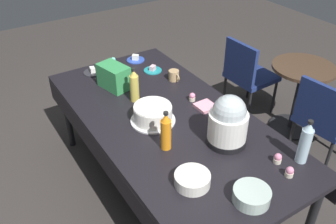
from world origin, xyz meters
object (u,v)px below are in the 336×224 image
object	(u,v)px
potluck_table	(168,124)
soda_bottle_water	(305,143)
frosted_layer_cake	(153,114)
cupcake_mint	(216,114)
dessert_plate_teal	(153,70)
round_cafe_table	(300,87)
coffee_mug_tan	(174,75)
cupcake_berry	(278,158)
soda_bottle_orange_juice	(166,132)
maroon_chair_left	(247,73)
dessert_plate_cobalt	(136,59)
cupcake_rose	(113,61)
ceramic_snack_bowl	(192,180)
cupcake_vanilla	(290,172)
glass_salad_bowl	(251,196)
dessert_plate_charcoal	(93,71)
coffee_mug_navy	(232,108)
cupcake_lemon	(192,97)
soda_bottle_ginger_ale	(134,86)
soda_carton	(114,77)
slow_cooker	(228,122)
maroon_chair_right	(324,117)

from	to	relation	value
potluck_table	soda_bottle_water	bearing A→B (deg)	28.11
frosted_layer_cake	cupcake_mint	distance (m)	0.47
dessert_plate_teal	round_cafe_table	size ratio (longest dim) A/B	0.22
round_cafe_table	coffee_mug_tan	bearing A→B (deg)	-108.12
dessert_plate_teal	coffee_mug_tan	xyz separation A→B (m)	(0.25, 0.07, 0.03)
cupcake_berry	round_cafe_table	bearing A→B (deg)	123.56
potluck_table	soda_bottle_orange_juice	xyz separation A→B (m)	(0.28, -0.19, 0.19)
coffee_mug_tan	maroon_chair_left	xyz separation A→B (m)	(-0.10, 0.99, -0.30)
dessert_plate_cobalt	cupcake_rose	size ratio (longest dim) A/B	2.50
frosted_layer_cake	round_cafe_table	xyz separation A→B (m)	(-0.03, 1.67, -0.32)
soda_bottle_orange_juice	ceramic_snack_bowl	bearing A→B (deg)	-7.57
ceramic_snack_bowl	cupcake_vanilla	distance (m)	0.59
glass_salad_bowl	dessert_plate_charcoal	size ratio (longest dim) A/B	1.28
coffee_mug_tan	round_cafe_table	bearing A→B (deg)	71.88
coffee_mug_navy	maroon_chair_left	distance (m)	1.22
dessert_plate_charcoal	cupcake_vanilla	distance (m)	1.91
dessert_plate_charcoal	cupcake_lemon	xyz separation A→B (m)	(0.85, 0.48, 0.02)
soda_bottle_ginger_ale	coffee_mug_navy	xyz separation A→B (m)	(0.55, 0.52, -0.08)
cupcake_mint	soda_carton	distance (m)	0.92
ceramic_snack_bowl	coffee_mug_tan	bearing A→B (deg)	151.60
frosted_layer_cake	maroon_chair_left	distance (m)	1.57
cupcake_lemon	glass_salad_bowl	bearing A→B (deg)	-17.95
glass_salad_bowl	cupcake_vanilla	distance (m)	0.33
cupcake_berry	soda_bottle_ginger_ale	xyz separation A→B (m)	(-1.12, -0.40, 0.10)
ceramic_snack_bowl	dessert_plate_cobalt	world-z (taller)	ceramic_snack_bowl
cupcake_rose	cupcake_vanilla	world-z (taller)	same
slow_cooker	glass_salad_bowl	bearing A→B (deg)	-24.75
frosted_layer_cake	dessert_plate_teal	distance (m)	0.78
ceramic_snack_bowl	maroon_chair_left	bearing A→B (deg)	127.05
cupcake_vanilla	cupcake_berry	xyz separation A→B (m)	(-0.12, 0.03, 0.00)
dessert_plate_charcoal	coffee_mug_tan	distance (m)	0.74
potluck_table	dessert_plate_cobalt	size ratio (longest dim) A/B	13.02
slow_cooker	soda_carton	distance (m)	1.11
maroon_chair_right	cupcake_lemon	bearing A→B (deg)	-115.69
dessert_plate_cobalt	round_cafe_table	size ratio (longest dim) A/B	0.23
dessert_plate_charcoal	dessert_plate_cobalt	bearing A→B (deg)	91.62
soda_carton	cupcake_vanilla	bearing A→B (deg)	2.05
cupcake_lemon	cupcake_mint	size ratio (longest dim) A/B	1.00
cupcake_lemon	soda_bottle_water	bearing A→B (deg)	9.88
cupcake_berry	cupcake_mint	world-z (taller)	same
dessert_plate_charcoal	soda_bottle_water	size ratio (longest dim) A/B	0.53
dessert_plate_cobalt	coffee_mug_tan	xyz separation A→B (m)	(0.52, 0.10, 0.03)
ceramic_snack_bowl	dessert_plate_charcoal	bearing A→B (deg)	178.19
cupcake_mint	dessert_plate_cobalt	bearing A→B (deg)	-177.68
dessert_plate_cobalt	cupcake_rose	world-z (taller)	cupcake_rose
soda_bottle_orange_juice	round_cafe_table	size ratio (longest dim) A/B	0.39
dessert_plate_teal	coffee_mug_navy	xyz separation A→B (m)	(0.90, 0.15, 0.04)
coffee_mug_navy	cupcake_mint	bearing A→B (deg)	-96.36
dessert_plate_cobalt	soda_bottle_orange_juice	size ratio (longest dim) A/B	0.60
cupcake_vanilla	soda_bottle_ginger_ale	world-z (taller)	soda_bottle_ginger_ale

